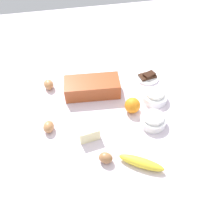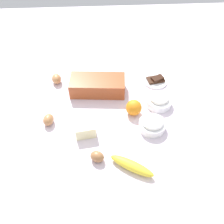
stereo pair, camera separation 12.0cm
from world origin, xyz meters
The scene contains 11 objects.
ground_plane centered at (0.00, 0.00, -0.01)m, with size 2.40×2.40×0.02m, color silver.
loaf_pan centered at (-0.06, 0.19, 0.04)m, with size 0.29×0.15×0.08m.
flour_bowl centered at (0.24, 0.08, 0.03)m, with size 0.13×0.13×0.06m.
sugar_bowl centered at (0.18, -0.08, 0.03)m, with size 0.12×0.12×0.06m.
banana centered at (0.06, -0.28, 0.02)m, with size 0.19×0.04×0.04m, color yellow.
orange_fruit centered at (0.11, 0.02, 0.04)m, with size 0.08×0.08×0.08m, color orange.
butter_block centered at (-0.13, -0.09, 0.03)m, with size 0.09×0.06×0.06m, color #F4EDB2.
egg_near_butter centered at (-0.30, -0.02, 0.02)m, with size 0.05×0.05×0.06m, color #B47949.
egg_beside_bowl centered at (-0.07, -0.23, 0.02)m, with size 0.05×0.05×0.06m, color #9C683F.
egg_loose centered at (-0.28, 0.28, 0.02)m, with size 0.05×0.05×0.06m, color #B97D4C.
chocolate_plate centered at (0.25, 0.25, 0.01)m, with size 0.13×0.13×0.03m.
Camera 2 is at (-0.05, -0.82, 0.92)m, focal length 41.21 mm.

